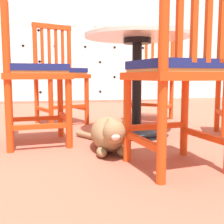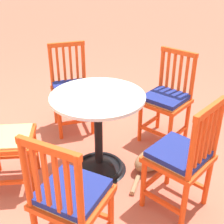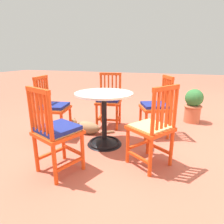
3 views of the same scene
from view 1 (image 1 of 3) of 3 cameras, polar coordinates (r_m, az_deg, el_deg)
The scene contains 9 objects.
ground_plane at distance 2.14m, azimuth 5.47°, elevation -4.63°, with size 24.00×24.00×0.00m, color #AD5642.
building_wall_backdrop at distance 5.63m, azimuth -4.45°, elevation 16.91°, with size 10.00×0.20×2.80m, color white.
lattice_fence_panel at distance 4.86m, azimuth -5.26°, elevation 9.73°, with size 3.64×0.06×1.33m.
cafe_table at distance 2.15m, azimuth 4.86°, elevation 3.08°, with size 0.76×0.76×0.73m.
orange_chair_facing_out at distance 2.89m, azimuth 7.76°, elevation 7.01°, with size 0.56×0.56×0.91m.
orange_chair_near_fence at distance 2.70m, azimuth -10.22°, elevation 7.24°, with size 0.53×0.53×0.91m.
orange_chair_by_planter at distance 1.89m, azimuth -15.26°, elevation 7.25°, with size 0.45×0.45×0.91m.
orange_chair_at_corner at distance 1.36m, azimuth 13.00°, elevation 7.49°, with size 0.47×0.47×0.91m.
tabby_cat at distance 1.69m, azimuth -0.73°, elevation -4.48°, with size 0.27×0.73×0.23m.
Camera 1 is at (-0.57, -2.02, 0.43)m, focal length 46.57 mm.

